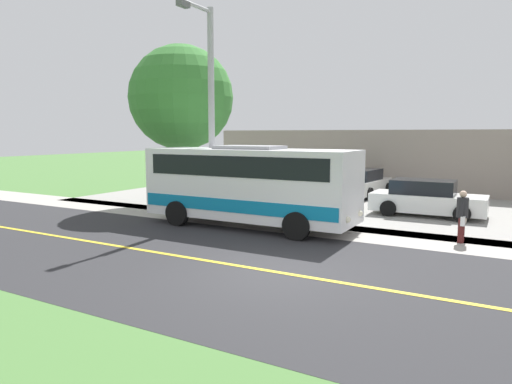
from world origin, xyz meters
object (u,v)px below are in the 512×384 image
street_light_pole (209,105)px  parked_car_near (362,183)px  pedestrian_with_bags (462,215)px  tree_curbside (181,98)px  commercial_building (407,158)px  shuttle_bus_front (250,182)px  parked_car_far (426,199)px

street_light_pole → parked_car_near: (-9.54, 3.15, -3.68)m
pedestrian_with_bags → tree_curbside: 12.99m
tree_curbside → commercial_building: size_ratio=0.33×
parked_car_near → commercial_building: commercial_building is taller
parked_car_near → tree_curbside: tree_curbside is taller
shuttle_bus_front → parked_car_far: (-5.43, 5.14, -0.90)m
pedestrian_with_bags → tree_curbside: tree_curbside is taller
street_light_pole → parked_car_near: size_ratio=1.75×
parked_car_far → commercial_building: size_ratio=0.20×
shuttle_bus_front → parked_car_far: shuttle_bus_front is taller
shuttle_bus_front → tree_curbside: bearing=-118.9°
shuttle_bus_front → street_light_pole: size_ratio=0.97×
street_light_pole → tree_curbside: size_ratio=1.08×
street_light_pole → shuttle_bus_front: bearing=78.4°
shuttle_bus_front → pedestrian_with_bags: size_ratio=4.84×
shuttle_bus_front → pedestrian_with_bags: shuttle_bus_front is taller
shuttle_bus_front → tree_curbside: size_ratio=1.05×
pedestrian_with_bags → tree_curbside: bearing=-98.8°
shuttle_bus_front → street_light_pole: street_light_pole is taller
street_light_pole → commercial_building: (-16.52, 4.03, -2.61)m
parked_car_near → tree_curbside: (7.01, -6.49, 4.24)m
shuttle_bus_front → parked_car_near: 10.05m
commercial_building → shuttle_bus_front: bearing=-6.9°
pedestrian_with_bags → parked_car_far: pedestrian_with_bags is taller
street_light_pole → commercial_building: bearing=166.3°
tree_curbside → commercial_building: bearing=152.3°
pedestrian_with_bags → commercial_building: 16.63m
parked_car_far → parked_car_near: bearing=-138.7°
pedestrian_with_bags → street_light_pole: 9.55m
shuttle_bus_front → parked_car_far: size_ratio=1.75×
shuttle_bus_front → pedestrian_with_bags: (-1.04, 6.87, -0.74)m
parked_car_near → parked_car_far: bearing=41.3°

